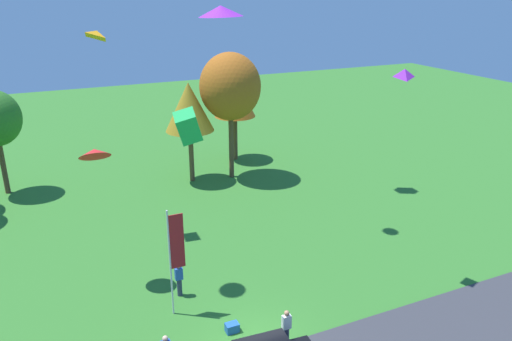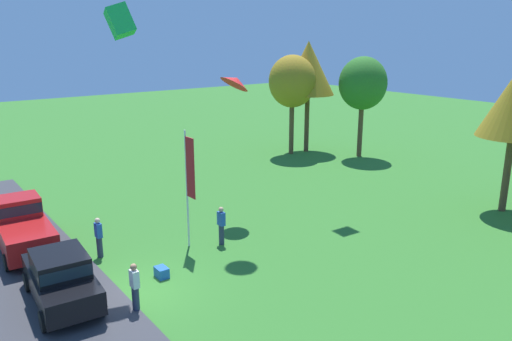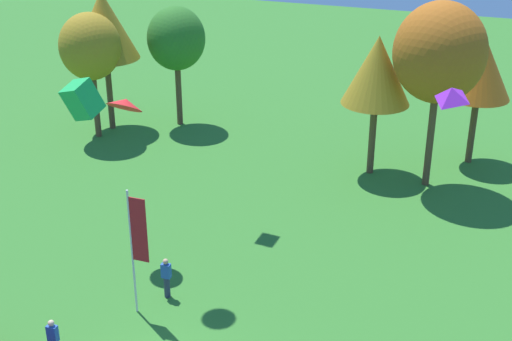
% 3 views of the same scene
% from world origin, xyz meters
% --- Properties ---
extents(person_watching_sky, '(0.36, 0.24, 1.71)m').
position_xyz_m(person_watching_sky, '(-1.74, 4.83, 0.88)').
color(person_watching_sky, '#2D334C').
rests_on(person_watching_sky, ground).
extents(person_on_lawn, '(0.36, 0.24, 1.71)m').
position_xyz_m(person_on_lawn, '(-3.62, 0.09, 0.88)').
color(person_on_lawn, '#2D334C').
rests_on(person_on_lawn, ground).
extents(tree_left_of_center, '(3.54, 3.54, 7.47)m').
position_xyz_m(tree_left_of_center, '(-13.08, 18.54, 5.49)').
color(tree_left_of_center, brown).
rests_on(tree_left_of_center, ground).
extents(tree_lone_near, '(4.00, 4.00, 8.45)m').
position_xyz_m(tree_lone_near, '(-12.97, 20.01, 6.41)').
color(tree_lone_near, brown).
rests_on(tree_lone_near, ground).
extents(tree_center_back, '(3.50, 3.50, 7.39)m').
position_xyz_m(tree_center_back, '(-9.33, 22.09, 5.43)').
color(tree_center_back, brown).
rests_on(tree_center_back, ground).
extents(tree_far_right, '(3.53, 3.53, 7.46)m').
position_xyz_m(tree_far_right, '(3.39, 18.93, 5.65)').
color(tree_far_right, brown).
rests_on(tree_far_right, ground).
extents(tree_far_left, '(4.49, 4.49, 9.47)m').
position_xyz_m(tree_far_left, '(6.40, 18.44, 6.97)').
color(tree_far_left, brown).
rests_on(tree_far_left, ground).
extents(tree_right_of_center, '(3.38, 3.38, 7.13)m').
position_xyz_m(tree_right_of_center, '(8.26, 22.17, 5.39)').
color(tree_right_of_center, brown).
rests_on(tree_right_of_center, ground).
extents(flag_banner, '(0.71, 0.08, 5.12)m').
position_xyz_m(flag_banner, '(-2.17, 3.58, 3.24)').
color(flag_banner, silver).
rests_on(flag_banner, ground).
extents(kite_diamond_high_left, '(0.98, 1.04, 0.54)m').
position_xyz_m(kite_diamond_high_left, '(8.20, 2.16, 10.29)').
color(kite_diamond_high_left, purple).
extents(kite_box_low_drifter, '(1.10, 1.09, 1.33)m').
position_xyz_m(kite_box_low_drifter, '(-2.07, 1.00, 9.33)').
color(kite_box_low_drifter, green).
extents(kite_delta_mid_center, '(1.55, 1.53, 1.06)m').
position_xyz_m(kite_delta_mid_center, '(-4.58, 7.61, 6.72)').
color(kite_delta_mid_center, red).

